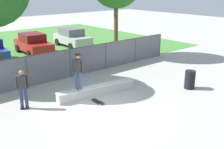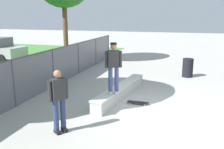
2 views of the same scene
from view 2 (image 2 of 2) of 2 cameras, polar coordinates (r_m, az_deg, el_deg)
ground_plane at (r=9.31m, az=10.60°, el=-7.48°), size 80.00×80.00×0.00m
concrete_ledge at (r=10.25m, az=1.96°, el=-3.81°), size 4.35×1.05×0.49m
skateboarder at (r=8.88m, az=0.34°, el=1.99°), size 0.39×0.56×1.84m
skateboard at (r=9.58m, az=5.86°, el=-6.24°), size 0.21×0.80×0.09m
chainlink_fence at (r=10.74m, az=-16.83°, el=0.33°), size 19.46×0.07×1.76m
bystander at (r=7.19m, az=-11.92°, el=-5.32°), size 0.51×0.42×1.82m
trash_bin at (r=14.13m, az=16.69°, el=1.47°), size 0.56×0.56×1.00m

